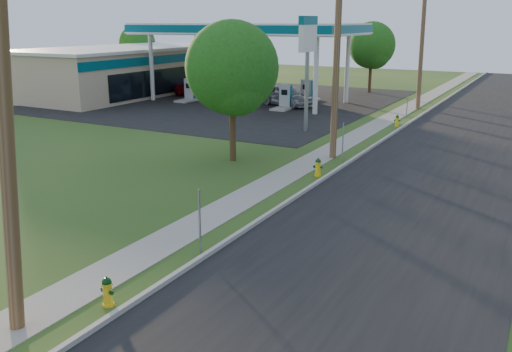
% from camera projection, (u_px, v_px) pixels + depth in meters
% --- Properties ---
extents(ground_plane, '(140.00, 140.00, 0.00)m').
position_uv_depth(ground_plane, '(87.00, 319.00, 12.36)').
color(ground_plane, '#274616').
rests_on(ground_plane, ground).
extents(road, '(8.00, 120.00, 0.02)m').
position_uv_depth(road, '(398.00, 218.00, 18.69)').
color(road, black).
rests_on(road, ground).
extents(curb, '(0.15, 120.00, 0.15)m').
position_uv_depth(curb, '(293.00, 199.00, 20.53)').
color(curb, '#A3A096').
rests_on(curb, ground).
extents(sidewalk, '(1.50, 120.00, 0.03)m').
position_uv_depth(sidewalk, '(253.00, 193.00, 21.35)').
color(sidewalk, gray).
rests_on(sidewalk, ground).
extents(forecourt, '(26.00, 28.00, 0.02)m').
position_uv_depth(forecourt, '(228.00, 100.00, 46.72)').
color(forecourt, black).
rests_on(forecourt, ground).
extents(utility_pole_near, '(1.40, 0.32, 9.48)m').
position_uv_depth(utility_pole_near, '(5.00, 115.00, 10.47)').
color(utility_pole_near, brown).
rests_on(utility_pole_near, ground).
extents(utility_pole_mid, '(1.40, 0.32, 9.80)m').
position_uv_depth(utility_pole_mid, '(337.00, 56.00, 25.59)').
color(utility_pole_mid, brown).
rests_on(utility_pole_mid, ground).
extents(utility_pole_far, '(1.40, 0.32, 9.50)m').
position_uv_depth(utility_pole_far, '(422.00, 45.00, 40.78)').
color(utility_pole_far, brown).
rests_on(utility_pole_far, ground).
extents(sign_post_near, '(0.05, 0.04, 2.00)m').
position_uv_depth(sign_post_near, '(200.00, 223.00, 15.50)').
color(sign_post_near, gray).
rests_on(sign_post_near, ground).
extents(sign_post_mid, '(0.05, 0.04, 2.00)m').
position_uv_depth(sign_post_mid, '(343.00, 144.00, 25.44)').
color(sign_post_mid, gray).
rests_on(sign_post_mid, ground).
extents(sign_post_far, '(0.05, 0.04, 2.00)m').
position_uv_depth(sign_post_far, '(407.00, 109.00, 35.71)').
color(sign_post_far, gray).
rests_on(sign_post_far, ground).
extents(gas_canopy, '(18.18, 9.18, 6.40)m').
position_uv_depth(gas_canopy, '(248.00, 29.00, 44.17)').
color(gas_canopy, silver).
rests_on(gas_canopy, ground).
extents(fuel_pump_nw, '(1.20, 3.20, 1.90)m').
position_uv_depth(fuel_pump_nw, '(190.00, 92.00, 46.00)').
color(fuel_pump_nw, '#A3A096').
rests_on(fuel_pump_nw, ground).
extents(fuel_pump_ne, '(1.20, 3.20, 1.90)m').
position_uv_depth(fuel_pump_ne, '(286.00, 99.00, 41.82)').
color(fuel_pump_ne, '#A3A096').
rests_on(fuel_pump_ne, ground).
extents(fuel_pump_sw, '(1.20, 3.20, 1.90)m').
position_uv_depth(fuel_pump_sw, '(216.00, 88.00, 49.37)').
color(fuel_pump_sw, '#A3A096').
rests_on(fuel_pump_sw, ground).
extents(fuel_pump_se, '(1.20, 3.20, 1.90)m').
position_uv_depth(fuel_pump_se, '(307.00, 94.00, 45.19)').
color(fuel_pump_se, '#A3A096').
rests_on(fuel_pump_se, ground).
extents(convenience_store, '(10.40, 22.40, 4.25)m').
position_uv_depth(convenience_store, '(129.00, 70.00, 51.23)').
color(convenience_store, tan).
rests_on(convenience_store, ground).
extents(price_pylon, '(0.34, 2.04, 6.85)m').
position_uv_depth(price_pylon, '(308.00, 41.00, 31.89)').
color(price_pylon, gray).
rests_on(price_pylon, ground).
extents(tree_verge, '(4.40, 4.40, 6.66)m').
position_uv_depth(tree_verge, '(233.00, 72.00, 25.17)').
color(tree_verge, '#3D2B16').
rests_on(tree_verge, ground).
extents(tree_lot, '(4.33, 4.33, 6.56)m').
position_uv_depth(tree_lot, '(372.00, 47.00, 50.37)').
color(tree_lot, '#3D2B16').
rests_on(tree_lot, ground).
extents(tree_back, '(4.10, 4.10, 6.21)m').
position_uv_depth(tree_back, '(138.00, 44.00, 61.56)').
color(tree_back, '#3D2B16').
rests_on(tree_back, ground).
extents(hydrant_near, '(0.40, 0.35, 0.76)m').
position_uv_depth(hydrant_near, '(107.00, 291.00, 12.85)').
color(hydrant_near, gold).
rests_on(hydrant_near, ground).
extents(hydrant_mid, '(0.42, 0.37, 0.82)m').
position_uv_depth(hydrant_mid, '(318.00, 167.00, 23.67)').
color(hydrant_mid, yellow).
rests_on(hydrant_mid, ground).
extents(hydrant_far, '(0.39, 0.35, 0.75)m').
position_uv_depth(hydrant_far, '(397.00, 121.00, 34.90)').
color(hydrant_far, yellow).
rests_on(hydrant_far, ground).
extents(car_red, '(5.44, 3.37, 1.40)m').
position_uv_depth(car_red, '(200.00, 89.00, 48.24)').
color(car_red, '#66080D').
rests_on(car_red, ground).
extents(car_silver, '(5.31, 3.58, 1.68)m').
position_uv_depth(car_silver, '(286.00, 96.00, 43.16)').
color(car_silver, '#A2A5A9').
rests_on(car_silver, ground).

